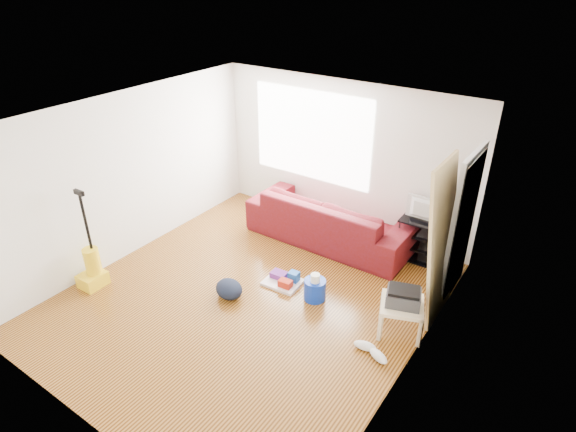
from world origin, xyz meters
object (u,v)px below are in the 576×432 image
Objects in this scene: backpack at (230,296)px; vacuum at (92,269)px; side_table at (402,308)px; bucket at (315,298)px; sofa at (329,240)px; cleaning_tray at (284,280)px; tv_stand at (421,240)px.

vacuum is at bearing -132.02° from backpack.
side_table is at bearing 20.05° from vacuum.
backpack is (-2.20, -0.68, -0.35)m from side_table.
backpack is at bearing -148.01° from bucket.
bucket is (-1.20, -0.06, -0.35)m from side_table.
bucket is at bearing 112.95° from sofa.
vacuum is at bearing 54.30° from sofa.
sofa is 5.02× the size of cleaning_tray.
vacuum reaches higher than backpack.
sofa is 2.33m from side_table.
sofa reaches higher than cleaning_tray.
side_table is at bearing 142.44° from sofa.
bucket is 1.17m from backpack.
bucket is 0.20× the size of vacuum.
sofa is 6.28× the size of backpack.
tv_stand is at bearing 40.79° from vacuum.
side_table reaches higher than bucket.
side_table is (1.82, -1.40, 0.35)m from sofa.
sofa is at bearing -170.47° from tv_stand.
cleaning_tray is at bearing -129.84° from tv_stand.
cleaning_tray is 0.37× the size of vacuum.
side_table is at bearing 0.46° from cleaning_tray.
vacuum reaches higher than cleaning_tray.
backpack is at bearing -124.33° from cleaning_tray.
bucket is (0.62, -1.46, 0.00)m from sofa.
bucket is 0.70× the size of backpack.
backpack is 1.98m from vacuum.
bucket is at bearing 27.17° from vacuum.
bucket is at bearing -177.23° from side_table.
cleaning_tray is 1.25× the size of backpack.
cleaning_tray is (-1.74, -0.01, -0.30)m from side_table.
backpack is (-1.80, -2.35, -0.34)m from tv_stand.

